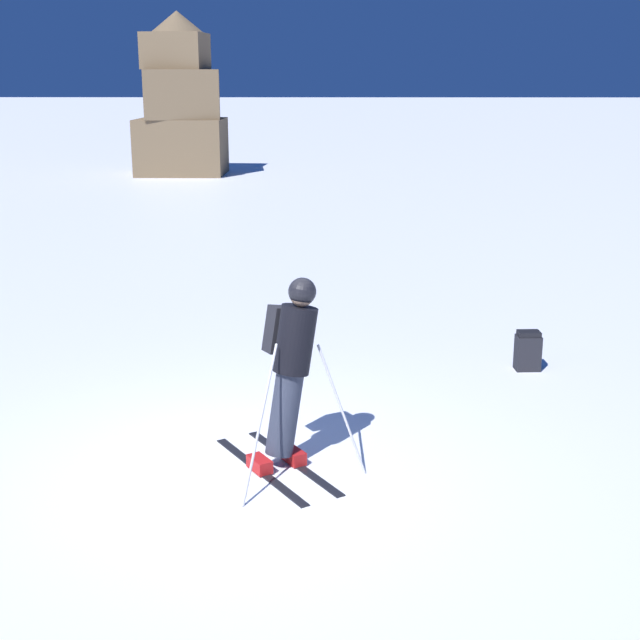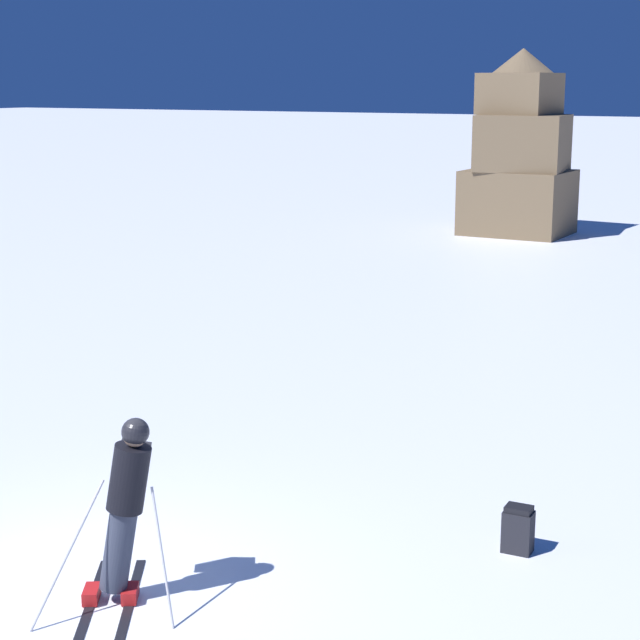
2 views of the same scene
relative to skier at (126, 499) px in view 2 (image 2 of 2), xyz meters
The scene contains 4 objects.
ground_plane 1.09m from the skier, 163.99° to the right, with size 300.00×300.00×0.00m, color white.
skier is the anchor object (origin of this frame).
rock_pillar 26.19m from the skier, 101.67° to the left, with size 3.17×2.79×5.80m.
spare_backpack 4.05m from the skier, 44.96° to the left, with size 0.31×0.24×0.50m.
Camera 2 is at (6.55, -7.02, 4.75)m, focal length 60.00 mm.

